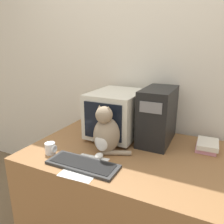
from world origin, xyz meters
TOP-DOWN VIEW (x-y plane):
  - wall_back at (0.00, 1.01)m, footprint 7.00×0.05m
  - desk at (0.00, 0.47)m, footprint 1.36×0.95m
  - crt_monitor at (-0.17, 0.68)m, footprint 0.37×0.48m
  - computer_tower at (0.16, 0.72)m, footprint 0.22×0.42m
  - keyboard at (-0.16, 0.15)m, footprint 0.46×0.17m
  - cat at (-0.11, 0.38)m, footprint 0.28×0.25m
  - book_stack at (0.52, 0.73)m, footprint 0.15×0.20m
  - pen at (-0.28, 0.23)m, footprint 0.13×0.05m
  - paper_sheet at (-0.14, 0.14)m, footprint 0.23×0.31m
  - mug at (-0.45, 0.19)m, footprint 0.08×0.07m

SIDE VIEW (x-z plane):
  - desk at x=0.00m, z-range 0.00..0.72m
  - paper_sheet at x=-0.14m, z-range 0.72..0.72m
  - pen at x=-0.28m, z-range 0.72..0.73m
  - keyboard at x=-0.16m, z-range 0.72..0.74m
  - book_stack at x=0.52m, z-range 0.72..0.78m
  - mug at x=-0.45m, z-range 0.72..0.80m
  - cat at x=-0.11m, z-range 0.69..1.03m
  - crt_monitor at x=-0.17m, z-range 0.72..1.10m
  - computer_tower at x=0.16m, z-range 0.72..1.14m
  - wall_back at x=0.00m, z-range 0.00..2.50m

